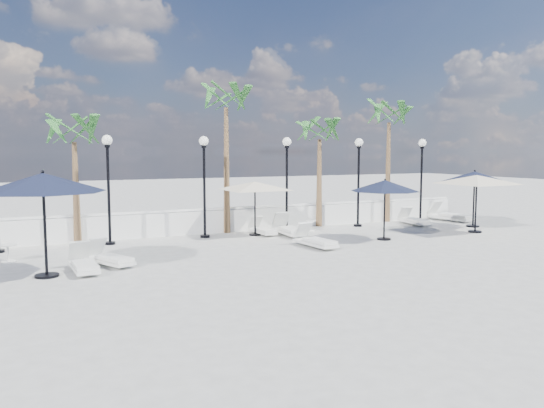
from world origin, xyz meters
name	(u,v)px	position (x,y,z in m)	size (l,w,h in m)	color
ground	(281,272)	(0.00, 0.00, 0.00)	(100.00, 100.00, 0.00)	gray
balustrade	(197,222)	(0.00, 7.50, 0.47)	(26.00, 0.30, 1.01)	white
lamppost_2	(108,174)	(-3.50, 6.50, 2.49)	(0.36, 0.36, 3.84)	black
lamppost_3	(204,172)	(0.00, 6.50, 2.49)	(0.36, 0.36, 3.84)	black
lamppost_4	(287,171)	(3.50, 6.50, 2.49)	(0.36, 0.36, 3.84)	black
lamppost_5	(359,169)	(7.00, 6.50, 2.49)	(0.36, 0.36, 3.84)	black
lamppost_6	(422,168)	(10.50, 6.50, 2.49)	(0.36, 0.36, 3.84)	black
palm_1	(74,138)	(-4.50, 7.30, 3.75)	(2.60, 2.60, 4.70)	brown
palm_2	(226,105)	(1.20, 7.30, 5.12)	(2.60, 2.60, 6.10)	brown
palm_3	(320,136)	(5.50, 7.30, 3.95)	(2.60, 2.60, 4.90)	brown
palm_4	(389,120)	(9.20, 7.30, 4.73)	(2.60, 2.60, 5.70)	brown
lounger_2	(84,264)	(-4.82, 2.38, 0.23)	(0.67, 1.84, 0.68)	silver
lounger_3	(109,258)	(-4.06, 2.93, 0.22)	(1.25, 1.86, 0.67)	silver
lounger_4	(315,240)	(2.74, 2.90, 0.24)	(0.82, 1.95, 0.71)	silver
lounger_5	(289,229)	(3.11, 5.57, 0.25)	(0.80, 2.06, 0.76)	silver
lounger_6	(262,229)	(2.27, 6.22, 0.20)	(0.60, 1.65, 0.61)	silver
lounger_7	(413,220)	(9.55, 5.87, 0.23)	(0.82, 1.85, 0.67)	silver
lounger_8	(450,215)	(11.99, 6.19, 0.27)	(1.14, 2.24, 0.80)	silver
side_table_0	(8,251)	(-6.70, 4.76, 0.31)	(0.53, 0.53, 0.51)	silver
side_table_2	(310,225)	(4.44, 6.20, 0.26)	(0.45, 0.45, 0.43)	silver
parasol_navy_left	(43,183)	(-5.75, 2.20, 2.45)	(3.16, 3.16, 2.79)	black
parasol_navy_mid	(385,186)	(5.85, 3.15, 2.00)	(2.54, 2.54, 2.28)	black
parasol_navy_right	(475,177)	(11.46, 4.23, 2.17)	(2.76, 2.76, 2.47)	black
parasol_cream_sq_a	(255,182)	(1.95, 6.20, 2.09)	(4.60, 4.60, 2.26)	black
parasol_cream_sq_b	(477,175)	(10.29, 3.01, 2.31)	(4.99, 4.99, 2.50)	black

